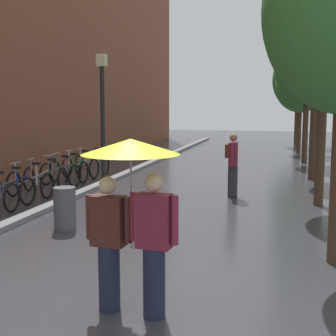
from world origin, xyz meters
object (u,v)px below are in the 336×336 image
Objects in this scene: parked_bicycle_8 at (92,164)px; litter_bin at (65,208)px; street_tree_1 at (325,36)px; parked_bicycle_2 at (10,189)px; parked_bicycle_6 at (69,171)px; pedestrian_walking_midground at (233,164)px; street_lamp_post at (103,113)px; parked_bicycle_3 at (30,184)px; street_tree_3 at (308,65)px; parked_bicycle_7 at (81,167)px; couple_under_umbrella at (131,198)px; parked_bicycle_4 at (46,178)px; street_tree_5 at (298,80)px; parked_bicycle_5 at (60,174)px; street_tree_2 at (317,51)px; street_tree_4 at (301,86)px.

litter_bin is at bearing -71.17° from parked_bicycle_8.
street_tree_1 reaches higher than parked_bicycle_2.
street_tree_1 reaches higher than parked_bicycle_6.
street_lamp_post is at bearing -172.12° from pedestrian_walking_midground.
parked_bicycle_6 and parked_bicycle_8 have the same top height.
street_lamp_post is (1.76, 0.87, 1.88)m from parked_bicycle_3.
parked_bicycle_3 is 0.29× the size of street_lamp_post.
parked_bicycle_7 is at bearing -140.15° from street_tree_3.
street_tree_3 reaches higher than litter_bin.
couple_under_umbrella is at bearing -99.26° from street_tree_3.
parked_bicycle_4 is 2.49m from parked_bicycle_7.
parked_bicycle_6 is (-7.50, -7.18, -3.73)m from street_tree_3.
parked_bicycle_3 reaches higher than litter_bin.
street_tree_5 reaches higher than parked_bicycle_5.
street_tree_1 is 8.77m from parked_bicycle_7.
pedestrian_walking_midground is at bearing 22.65° from parked_bicycle_2.
parked_bicycle_6 is at bearing 91.43° from parked_bicycle_4.
parked_bicycle_2 is 1.32× the size of litter_bin.
street_lamp_post reaches higher than parked_bicycle_7.
parked_bicycle_2 is 1.01× the size of parked_bicycle_6.
street_tree_1 reaches higher than parked_bicycle_8.
parked_bicycle_4 is at bearing 89.55° from parked_bicycle_2.
parked_bicycle_3 is 0.96× the size of parked_bicycle_4.
street_tree_3 is 13.46m from parked_bicycle_2.
parked_bicycle_6 is at bearing -161.63° from street_tree_2.
parked_bicycle_4 and parked_bicycle_5 have the same top height.
couple_under_umbrella is 7.43m from pedestrian_walking_midground.
street_tree_5 is at bearing 65.28° from parked_bicycle_6.
parked_bicycle_6 is at bearing 114.94° from litter_bin.
pedestrian_walking_midground is at bearing 167.04° from street_tree_1.
street_tree_3 is 9.19m from pedestrian_walking_midground.
couple_under_umbrella is (-2.41, -24.51, -2.56)m from street_tree_5.
parked_bicycle_2 is at bearing -94.14° from parked_bicycle_3.
street_tree_3 is 1.22× the size of street_tree_4.
parked_bicycle_2 is 3.37m from parked_bicycle_6.
couple_under_umbrella is (4.93, -8.56, 1.02)m from parked_bicycle_6.
parked_bicycle_3 is at bearing -117.95° from street_tree_4.
street_tree_3 is (-0.01, 8.84, 0.03)m from street_tree_1.
street_tree_5 is at bearing 90.40° from street_tree_4.
litter_bin is at bearing 126.95° from couple_under_umbrella.
couple_under_umbrella reaches higher than parked_bicycle_3.
street_tree_1 is 1.46× the size of street_lamp_post.
street_tree_4 is at bearing 91.43° from street_tree_2.
street_tree_2 is at bearing 35.91° from street_lamp_post.
parked_bicycle_3 is at bearing -88.99° from parked_bicycle_5.
street_tree_3 reaches higher than couple_under_umbrella.
couple_under_umbrella is 1.22× the size of pedestrian_walking_midground.
parked_bicycle_3 is (-7.25, -18.45, -3.58)m from street_tree_5.
parked_bicycle_6 is (-0.06, 0.70, 0.00)m from parked_bicycle_5.
parked_bicycle_5 is 1.03× the size of parked_bicycle_7.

